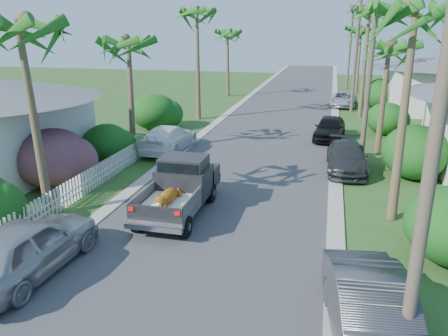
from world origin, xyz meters
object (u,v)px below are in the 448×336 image
(pickup_truck, at_px, (182,185))
(palm_r_d, at_px, (362,28))
(parked_car_rm, at_px, (347,158))
(utility_pole_b, at_px, (370,73))
(utility_pole_a, at_px, (433,155))
(house_right_far, at_px, (444,86))
(utility_pole_c, at_px, (356,56))
(palm_r_c, at_px, (370,9))
(parked_car_rn, at_px, (372,316))
(parked_car_lf, at_px, (169,138))
(palm_r_a, at_px, (417,5))
(palm_l_d, at_px, (228,31))
(palm_l_b, at_px, (127,40))
(parked_car_ln, at_px, (26,248))
(parked_car_rd, at_px, (344,99))
(palm_l_a, at_px, (21,21))
(utility_pole_d, at_px, (350,48))
(palm_r_b, at_px, (389,44))
(palm_l_c, at_px, (197,11))
(parked_car_rf, at_px, (330,128))

(pickup_truck, xyz_separation_m, palm_r_d, (7.99, 35.17, 5.73))
(parked_car_rm, relative_size, utility_pole_b, 0.51)
(utility_pole_a, bearing_deg, palm_r_d, 88.77)
(house_right_far, relative_size, utility_pole_c, 1.00)
(utility_pole_a, bearing_deg, parked_car_rm, 93.51)
(palm_r_c, bearing_deg, parked_car_rn, -92.50)
(parked_car_lf, bearing_deg, parked_car_rn, 126.78)
(palm_r_a, bearing_deg, palm_l_d, 114.57)
(palm_l_b, bearing_deg, utility_pole_b, 4.61)
(parked_car_ln, bearing_deg, palm_l_d, -83.50)
(parked_car_rd, relative_size, palm_l_a, 0.56)
(parked_car_ln, distance_m, utility_pole_d, 44.90)
(parked_car_rm, bearing_deg, parked_car_lf, 169.83)
(parked_car_rm, bearing_deg, pickup_truck, -135.88)
(pickup_truck, xyz_separation_m, palm_r_b, (8.09, 10.17, 4.94))
(palm_l_c, relative_size, house_right_far, 1.02)
(parked_car_rf, bearing_deg, palm_r_b, -38.94)
(parked_car_ln, relative_size, palm_r_d, 0.62)
(parked_car_rf, bearing_deg, palm_l_a, -118.65)
(parked_car_rf, bearing_deg, parked_car_ln, -108.07)
(parked_car_rm, relative_size, parked_car_ln, 0.93)
(parked_car_rd, relative_size, palm_l_b, 0.62)
(parked_car_ln, distance_m, palm_l_a, 7.37)
(palm_l_a, bearing_deg, parked_car_rn, -21.72)
(parked_car_rm, xyz_separation_m, utility_pole_d, (0.82, 31.67, 3.93))
(parked_car_rf, height_order, parked_car_rd, parked_car_rf)
(parked_car_rd, xyz_separation_m, utility_pole_a, (0.60, -32.50, 3.96))
(palm_l_d, distance_m, utility_pole_a, 38.02)
(pickup_truck, distance_m, parked_car_ln, 6.13)
(parked_car_rn, xyz_separation_m, parked_car_rm, (-0.22, 12.79, -0.11))
(parked_car_rf, xyz_separation_m, palm_r_c, (2.29, 8.33, 7.38))
(palm_l_c, distance_m, palm_l_d, 12.10)
(utility_pole_b, bearing_deg, palm_r_c, 87.36)
(palm_l_b, distance_m, palm_l_c, 10.19)
(palm_l_d, xyz_separation_m, utility_pole_c, (12.10, -6.00, -1.84))
(palm_l_b, xyz_separation_m, utility_pole_c, (12.40, 16.00, -1.55))
(parked_car_rd, xyz_separation_m, utility_pole_d, (0.60, 12.50, 3.96))
(pickup_truck, height_order, parked_car_rn, pickup_truck)
(pickup_truck, relative_size, utility_pole_c, 0.57)
(palm_l_d, distance_m, palm_r_d, 14.32)
(utility_pole_c, bearing_deg, palm_l_d, 153.62)
(parked_car_rn, xyz_separation_m, utility_pole_a, (0.60, -0.54, 3.82))
(pickup_truck, bearing_deg, palm_l_c, 104.73)
(pickup_truck, distance_m, parked_car_rd, 26.48)
(parked_car_lf, distance_m, utility_pole_b, 11.29)
(parked_car_rf, bearing_deg, palm_l_c, 162.34)
(parked_car_ln, bearing_deg, palm_r_a, -145.01)
(pickup_truck, height_order, parked_car_lf, pickup_truck)
(palm_l_d, height_order, palm_r_a, palm_r_a)
(palm_l_b, relative_size, palm_r_d, 0.93)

